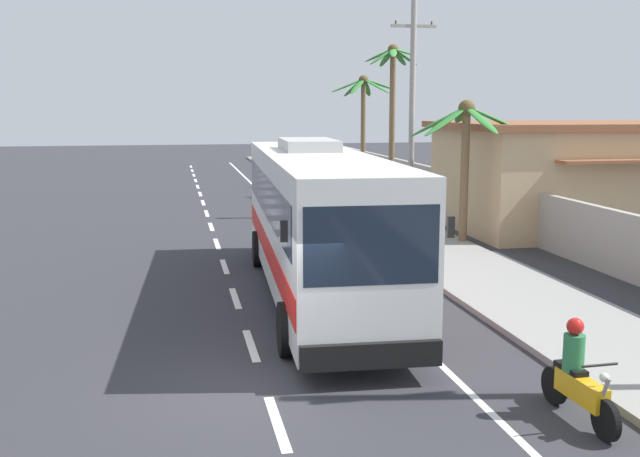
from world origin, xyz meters
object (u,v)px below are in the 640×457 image
at_px(motorcycle_beside_bus, 332,215).
at_px(utility_pole_mid, 412,105).
at_px(palm_second, 392,90).
at_px(roadside_building, 613,175).
at_px(palm_nearest, 363,105).
at_px(motorcycle_trailing, 578,379).
at_px(coach_bus_foreground, 317,217).
at_px(palm_third, 465,138).

relative_size(motorcycle_beside_bus, utility_pole_mid, 0.22).
bearing_deg(palm_second, utility_pole_mid, -100.05).
distance_m(motorcycle_beside_bus, roadside_building, 11.08).
bearing_deg(motorcycle_beside_bus, palm_nearest, 71.29).
bearing_deg(palm_nearest, utility_pole_mid, -95.07).
bearing_deg(palm_nearest, motorcycle_trailing, -98.92).
relative_size(coach_bus_foreground, palm_third, 2.58).
height_order(palm_third, roadside_building, palm_third).
bearing_deg(palm_nearest, motorcycle_beside_bus, -108.71).
bearing_deg(utility_pole_mid, motorcycle_trailing, -101.20).
height_order(coach_bus_foreground, palm_second, palm_second).
bearing_deg(motorcycle_trailing, motorcycle_beside_bus, 90.29).
distance_m(utility_pole_mid, roadside_building, 8.37).
distance_m(motorcycle_beside_bus, palm_third, 5.83).
xyz_separation_m(motorcycle_beside_bus, palm_third, (3.81, -3.27, 2.96)).
bearing_deg(palm_third, motorcycle_beside_bus, 139.32).
bearing_deg(motorcycle_trailing, utility_pole_mid, 78.80).
height_order(coach_bus_foreground, motorcycle_trailing, coach_bus_foreground).
bearing_deg(palm_second, roadside_building, -62.05).
height_order(coach_bus_foreground, roadside_building, roadside_building).
relative_size(coach_bus_foreground, palm_nearest, 1.96).
distance_m(palm_nearest, palm_second, 5.30).
relative_size(palm_nearest, palm_second, 0.83).
distance_m(palm_nearest, roadside_building, 17.22).
distance_m(motorcycle_trailing, utility_pole_mid, 20.82).
relative_size(coach_bus_foreground, motorcycle_trailing, 6.42).
height_order(coach_bus_foreground, utility_pole_mid, utility_pole_mid).
height_order(palm_nearest, palm_second, palm_second).
distance_m(utility_pole_mid, palm_third, 6.44).
bearing_deg(coach_bus_foreground, roadside_building, 31.37).
bearing_deg(palm_second, motorcycle_trailing, -100.91).
bearing_deg(palm_nearest, roadside_building, -69.95).
bearing_deg(coach_bus_foreground, motorcycle_trailing, -73.19).
xyz_separation_m(coach_bus_foreground, motorcycle_trailing, (2.42, -8.01, -1.35)).
bearing_deg(palm_nearest, coach_bus_foreground, -107.20).
height_order(palm_second, palm_third, palm_second).
relative_size(utility_pole_mid, roadside_building, 0.69).
distance_m(motorcycle_beside_bus, palm_second, 12.19).
bearing_deg(roadside_building, utility_pole_mid, 150.42).
height_order(motorcycle_beside_bus, utility_pole_mid, utility_pole_mid).
xyz_separation_m(motorcycle_beside_bus, palm_second, (5.26, 9.88, 4.83)).
relative_size(motorcycle_beside_bus, palm_second, 0.25).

